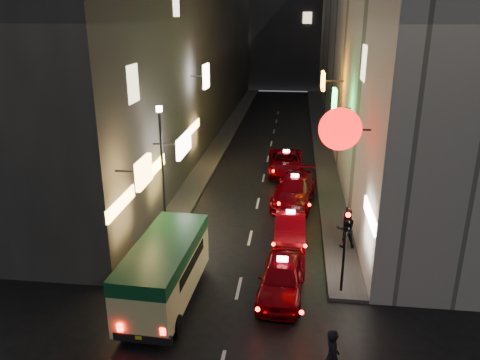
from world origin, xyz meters
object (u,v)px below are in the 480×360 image
at_px(pedestrian_crossing, 332,354).
at_px(lamp_post, 162,162).
at_px(minibus, 165,266).
at_px(taxi_near, 282,275).
at_px(traffic_light, 346,233).

distance_m(pedestrian_crossing, lamp_post, 12.18).
height_order(minibus, taxi_near, minibus).
bearing_deg(traffic_light, minibus, -169.57).
bearing_deg(pedestrian_crossing, traffic_light, -26.17).
relative_size(taxi_near, traffic_light, 1.54).
xyz_separation_m(pedestrian_crossing, traffic_light, (0.70, 4.69, 1.64)).
bearing_deg(lamp_post, minibus, -74.43).
xyz_separation_m(taxi_near, traffic_light, (2.30, 0.15, 1.85)).
relative_size(minibus, taxi_near, 1.07).
relative_size(traffic_light, lamp_post, 0.56).
bearing_deg(traffic_light, taxi_near, -176.31).
bearing_deg(taxi_near, pedestrian_crossing, -70.58).
xyz_separation_m(traffic_light, lamp_post, (-8.20, 4.53, 1.04)).
bearing_deg(lamp_post, pedestrian_crossing, -50.87).
bearing_deg(minibus, lamp_post, 105.57).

